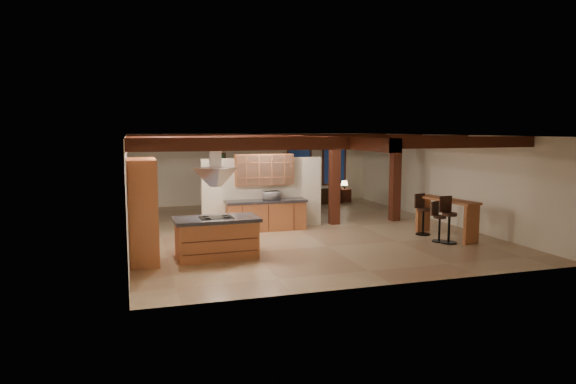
% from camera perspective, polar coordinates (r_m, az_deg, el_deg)
% --- Properties ---
extents(ground, '(12.00, 12.00, 0.00)m').
position_cam_1_polar(ground, '(15.94, 1.14, -4.15)').
color(ground, tan).
rests_on(ground, ground).
extents(room_walls, '(12.00, 12.00, 12.00)m').
position_cam_1_polar(room_walls, '(15.70, 1.15, 2.24)').
color(room_walls, silver).
rests_on(room_walls, ground).
extents(ceiling_beams, '(10.00, 12.00, 0.28)m').
position_cam_1_polar(ceiling_beams, '(15.65, 1.16, 5.82)').
color(ceiling_beams, '#421E10').
rests_on(ceiling_beams, room_walls).
extents(timber_posts, '(2.50, 0.30, 2.90)m').
position_cam_1_polar(timber_posts, '(17.10, 8.62, 2.50)').
color(timber_posts, '#421E10').
rests_on(timber_posts, ground).
extents(partition_wall, '(3.80, 0.18, 2.20)m').
position_cam_1_polar(partition_wall, '(15.97, -2.82, -0.14)').
color(partition_wall, silver).
rests_on(partition_wall, ground).
extents(pantry_cabinet, '(0.67, 1.60, 2.40)m').
position_cam_1_polar(pantry_cabinet, '(12.40, -15.83, -1.98)').
color(pantry_cabinet, '#A05A33').
rests_on(pantry_cabinet, ground).
extents(back_counter, '(2.50, 0.66, 0.94)m').
position_cam_1_polar(back_counter, '(15.68, -2.46, -2.57)').
color(back_counter, '#A05A33').
rests_on(back_counter, ground).
extents(upper_display_cabinet, '(1.80, 0.36, 0.95)m').
position_cam_1_polar(upper_display_cabinet, '(15.71, -2.67, 2.49)').
color(upper_display_cabinet, '#A05A33').
rests_on(upper_display_cabinet, partition_wall).
extents(range_hood, '(1.10, 1.10, 1.40)m').
position_cam_1_polar(range_hood, '(12.26, -8.03, 0.86)').
color(range_hood, silver).
rests_on(range_hood, room_walls).
extents(back_windows, '(2.70, 0.07, 1.70)m').
position_cam_1_polar(back_windows, '(22.23, 3.23, 2.89)').
color(back_windows, '#421E10').
rests_on(back_windows, room_walls).
extents(framed_art, '(0.65, 0.05, 0.85)m').
position_cam_1_polar(framed_art, '(21.11, -7.80, 3.17)').
color(framed_art, '#421E10').
rests_on(framed_art, room_walls).
extents(recessed_cans, '(3.16, 2.46, 0.03)m').
position_cam_1_polar(recessed_cans, '(13.14, -6.76, 6.04)').
color(recessed_cans, silver).
rests_on(recessed_cans, room_walls).
extents(kitchen_island, '(2.04, 1.13, 1.00)m').
position_cam_1_polar(kitchen_island, '(12.46, -7.93, -5.01)').
color(kitchen_island, '#A05A33').
rests_on(kitchen_island, ground).
extents(dining_table, '(2.21, 1.76, 0.68)m').
position_cam_1_polar(dining_table, '(19.00, -1.87, -1.30)').
color(dining_table, '#3B1A0E').
rests_on(dining_table, ground).
extents(sofa, '(2.22, 0.88, 0.65)m').
position_cam_1_polar(sofa, '(21.40, 2.78, -0.43)').
color(sofa, black).
rests_on(sofa, ground).
extents(microwave, '(0.50, 0.36, 0.26)m').
position_cam_1_polar(microwave, '(15.64, -1.82, -0.39)').
color(microwave, '#B2B2B7').
rests_on(microwave, back_counter).
extents(bar_counter, '(0.86, 2.19, 1.12)m').
position_cam_1_polar(bar_counter, '(15.30, 17.16, -2.06)').
color(bar_counter, '#A05A33').
rests_on(bar_counter, ground).
extents(side_table, '(0.47, 0.47, 0.55)m').
position_cam_1_polar(side_table, '(22.00, 6.27, -0.38)').
color(side_table, '#421E10').
rests_on(side_table, ground).
extents(table_lamp, '(0.30, 0.30, 0.35)m').
position_cam_1_polar(table_lamp, '(21.94, 6.29, 0.98)').
color(table_lamp, black).
rests_on(table_lamp, side_table).
extents(bar_stool_a, '(0.44, 0.44, 1.27)m').
position_cam_1_polar(bar_stool_a, '(14.58, 17.37, -2.94)').
color(bar_stool_a, black).
rests_on(bar_stool_a, ground).
extents(bar_stool_b, '(0.42, 0.43, 1.10)m').
position_cam_1_polar(bar_stool_b, '(14.68, 16.36, -3.17)').
color(bar_stool_b, black).
rests_on(bar_stool_b, ground).
extents(bar_stool_c, '(0.42, 0.43, 1.19)m').
position_cam_1_polar(bar_stool_c, '(15.54, 14.71, -2.39)').
color(bar_stool_c, black).
rests_on(bar_stool_c, ground).
extents(dining_chairs, '(2.37, 2.37, 1.32)m').
position_cam_1_polar(dining_chairs, '(18.96, -1.88, -0.33)').
color(dining_chairs, '#421E10').
rests_on(dining_chairs, ground).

